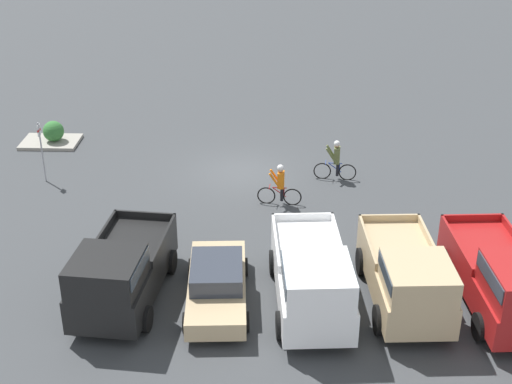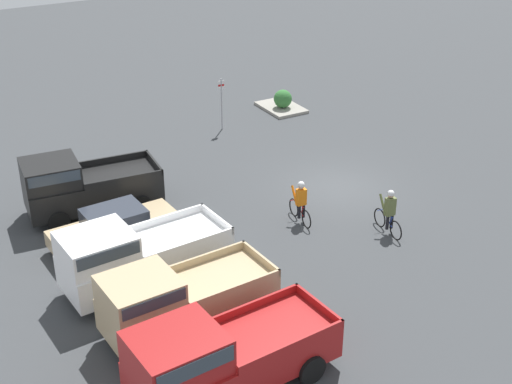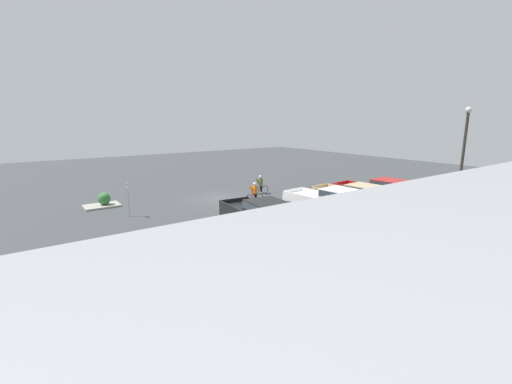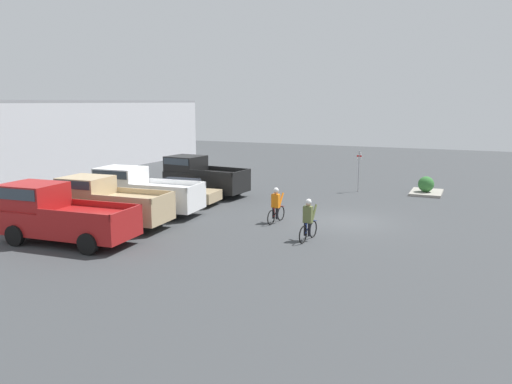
{
  "view_description": "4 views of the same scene",
  "coord_description": "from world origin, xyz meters",
  "px_view_note": "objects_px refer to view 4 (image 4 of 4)",
  "views": [
    {
      "loc": [
        -1.57,
        27.3,
        12.68
      ],
      "look_at": [
        -0.77,
        4.31,
        1.2
      ],
      "focal_mm": 50.0,
      "sensor_mm": 36.0,
      "label": 1
    },
    {
      "loc": [
        -21.01,
        15.91,
        13.1
      ],
      "look_at": [
        -0.77,
        4.31,
        1.2
      ],
      "focal_mm": 50.0,
      "sensor_mm": 36.0,
      "label": 2
    },
    {
      "loc": [
        14.25,
        25.26,
        6.73
      ],
      "look_at": [
        -0.77,
        4.31,
        1.2
      ],
      "focal_mm": 24.0,
      "sensor_mm": 36.0,
      "label": 3
    },
    {
      "loc": [
        -22.72,
        -5.46,
        5.56
      ],
      "look_at": [
        -0.77,
        4.31,
        1.2
      ],
      "focal_mm": 35.0,
      "sensor_mm": 36.0,
      "label": 4
    }
  ],
  "objects_px": {
    "pickup_truck_0": "(56,213)",
    "shrub": "(426,184)",
    "sedan_0": "(179,192)",
    "pickup_truck_3": "(200,176)",
    "pickup_truck_1": "(107,201)",
    "fire_lane_sign": "(359,167)",
    "cyclist_1": "(308,219)",
    "pickup_truck_2": "(141,190)",
    "cyclist_0": "(276,205)"
  },
  "relations": [
    {
      "from": "pickup_truck_0",
      "to": "shrub",
      "type": "bearing_deg",
      "value": -36.34
    },
    {
      "from": "sedan_0",
      "to": "pickup_truck_3",
      "type": "xyz_separation_m",
      "value": [
        2.84,
        0.26,
        0.5
      ]
    },
    {
      "from": "pickup_truck_1",
      "to": "fire_lane_sign",
      "type": "bearing_deg",
      "value": -32.03
    },
    {
      "from": "pickup_truck_1",
      "to": "cyclist_1",
      "type": "distance_m",
      "value": 9.11
    },
    {
      "from": "fire_lane_sign",
      "to": "shrub",
      "type": "bearing_deg",
      "value": -78.86
    },
    {
      "from": "pickup_truck_2",
      "to": "fire_lane_sign",
      "type": "height_order",
      "value": "fire_lane_sign"
    },
    {
      "from": "sedan_0",
      "to": "fire_lane_sign",
      "type": "height_order",
      "value": "fire_lane_sign"
    },
    {
      "from": "pickup_truck_0",
      "to": "pickup_truck_3",
      "type": "xyz_separation_m",
      "value": [
        11.28,
        -0.04,
        -0.02
      ]
    },
    {
      "from": "pickup_truck_2",
      "to": "cyclist_1",
      "type": "distance_m",
      "value": 9.32
    },
    {
      "from": "pickup_truck_1",
      "to": "pickup_truck_3",
      "type": "xyz_separation_m",
      "value": [
        8.47,
        0.11,
        0.02
      ]
    },
    {
      "from": "cyclist_0",
      "to": "pickup_truck_2",
      "type": "bearing_deg",
      "value": 97.99
    },
    {
      "from": "pickup_truck_3",
      "to": "cyclist_1",
      "type": "relative_size",
      "value": 2.93
    },
    {
      "from": "pickup_truck_0",
      "to": "sedan_0",
      "type": "relative_size",
      "value": 1.23
    },
    {
      "from": "cyclist_0",
      "to": "pickup_truck_1",
      "type": "bearing_deg",
      "value": 119.42
    },
    {
      "from": "shrub",
      "to": "fire_lane_sign",
      "type": "bearing_deg",
      "value": 101.14
    },
    {
      "from": "cyclist_0",
      "to": "cyclist_1",
      "type": "height_order",
      "value": "cyclist_1"
    },
    {
      "from": "pickup_truck_1",
      "to": "cyclist_1",
      "type": "bearing_deg",
      "value": -80.59
    },
    {
      "from": "pickup_truck_3",
      "to": "shrub",
      "type": "xyz_separation_m",
      "value": [
        5.7,
        -12.45,
        -0.55
      ]
    },
    {
      "from": "pickup_truck_0",
      "to": "pickup_truck_2",
      "type": "bearing_deg",
      "value": 0.89
    },
    {
      "from": "pickup_truck_1",
      "to": "pickup_truck_2",
      "type": "relative_size",
      "value": 0.94
    },
    {
      "from": "pickup_truck_2",
      "to": "pickup_truck_3",
      "type": "xyz_separation_m",
      "value": [
        5.67,
        -0.13,
        -0.0
      ]
    },
    {
      "from": "pickup_truck_2",
      "to": "fire_lane_sign",
      "type": "distance_m",
      "value": 13.65
    },
    {
      "from": "cyclist_1",
      "to": "fire_lane_sign",
      "type": "relative_size",
      "value": 0.68
    },
    {
      "from": "pickup_truck_1",
      "to": "pickup_truck_3",
      "type": "relative_size",
      "value": 1.0
    },
    {
      "from": "pickup_truck_1",
      "to": "cyclist_1",
      "type": "relative_size",
      "value": 2.92
    },
    {
      "from": "pickup_truck_3",
      "to": "cyclist_1",
      "type": "height_order",
      "value": "pickup_truck_3"
    },
    {
      "from": "sedan_0",
      "to": "shrub",
      "type": "xyz_separation_m",
      "value": [
        8.53,
        -12.19,
        -0.05
      ]
    },
    {
      "from": "pickup_truck_3",
      "to": "fire_lane_sign",
      "type": "xyz_separation_m",
      "value": [
        4.91,
        -8.48,
        0.37
      ]
    },
    {
      "from": "cyclist_1",
      "to": "shrub",
      "type": "height_order",
      "value": "cyclist_1"
    },
    {
      "from": "cyclist_1",
      "to": "pickup_truck_2",
      "type": "bearing_deg",
      "value": 81.95
    },
    {
      "from": "pickup_truck_0",
      "to": "pickup_truck_3",
      "type": "bearing_deg",
      "value": -0.21
    },
    {
      "from": "pickup_truck_0",
      "to": "shrub",
      "type": "distance_m",
      "value": 21.08
    },
    {
      "from": "pickup_truck_0",
      "to": "cyclist_1",
      "type": "relative_size",
      "value": 3.23
    },
    {
      "from": "cyclist_1",
      "to": "pickup_truck_1",
      "type": "bearing_deg",
      "value": 99.41
    },
    {
      "from": "pickup_truck_0",
      "to": "pickup_truck_1",
      "type": "xyz_separation_m",
      "value": [
        2.81,
        -0.15,
        -0.04
      ]
    },
    {
      "from": "pickup_truck_3",
      "to": "cyclist_1",
      "type": "distance_m",
      "value": 11.46
    },
    {
      "from": "pickup_truck_2",
      "to": "pickup_truck_3",
      "type": "height_order",
      "value": "pickup_truck_3"
    },
    {
      "from": "sedan_0",
      "to": "fire_lane_sign",
      "type": "xyz_separation_m",
      "value": [
        7.75,
        -8.22,
        0.87
      ]
    },
    {
      "from": "sedan_0",
      "to": "cyclist_1",
      "type": "distance_m",
      "value": 9.75
    },
    {
      "from": "pickup_truck_1",
      "to": "cyclist_0",
      "type": "relative_size",
      "value": 3.0
    },
    {
      "from": "cyclist_0",
      "to": "cyclist_1",
      "type": "distance_m",
      "value": 3.24
    },
    {
      "from": "sedan_0",
      "to": "cyclist_0",
      "type": "bearing_deg",
      "value": -105.95
    },
    {
      "from": "pickup_truck_3",
      "to": "pickup_truck_2",
      "type": "bearing_deg",
      "value": 178.71
    },
    {
      "from": "sedan_0",
      "to": "cyclist_1",
      "type": "height_order",
      "value": "cyclist_1"
    },
    {
      "from": "pickup_truck_0",
      "to": "pickup_truck_3",
      "type": "relative_size",
      "value": 1.1
    },
    {
      "from": "fire_lane_sign",
      "to": "shrub",
      "type": "relative_size",
      "value": 2.71
    },
    {
      "from": "pickup_truck_2",
      "to": "sedan_0",
      "type": "height_order",
      "value": "pickup_truck_2"
    },
    {
      "from": "shrub",
      "to": "cyclist_1",
      "type": "bearing_deg",
      "value": 165.17
    },
    {
      "from": "pickup_truck_0",
      "to": "pickup_truck_1",
      "type": "bearing_deg",
      "value": -3.05
    },
    {
      "from": "pickup_truck_0",
      "to": "sedan_0",
      "type": "distance_m",
      "value": 8.46
    }
  ]
}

